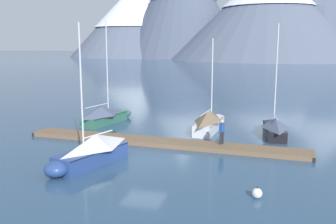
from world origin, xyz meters
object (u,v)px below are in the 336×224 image
sailboat_mid_dock_starboard (274,126)px  person_on_dock (222,130)px  sailboat_second_berth (90,151)px  mooring_buoy_inner_mooring (257,193)px  sailboat_mid_dock_port (210,121)px  sailboat_nearest_berth (106,115)px

sailboat_mid_dock_starboard → person_on_dock: (-3.54, -4.70, 0.52)m
sailboat_second_berth → mooring_buoy_inner_mooring: size_ratio=14.65×
sailboat_second_berth → sailboat_mid_dock_starboard: sailboat_mid_dock_starboard is taller
sailboat_mid_dock_port → sailboat_mid_dock_starboard: size_ratio=0.87×
sailboat_second_berth → sailboat_mid_dock_port: sailboat_second_berth is taller
person_on_dock → mooring_buoy_inner_mooring: bearing=-72.4°
sailboat_nearest_berth → sailboat_mid_dock_port: (9.53, -0.73, 0.09)m
sailboat_nearest_berth → mooring_buoy_inner_mooring: size_ratio=16.21×
sailboat_nearest_berth → person_on_dock: size_ratio=5.39×
person_on_dock → mooring_buoy_inner_mooring: person_on_dock is taller
sailboat_second_berth → person_on_dock: (7.10, 5.58, 0.42)m
sailboat_mid_dock_port → mooring_buoy_inner_mooring: bearing=-72.7°
mooring_buoy_inner_mooring → sailboat_mid_dock_port: bearing=107.3°
sailboat_nearest_berth → sailboat_mid_dock_port: 9.56m
sailboat_nearest_berth → mooring_buoy_inner_mooring: sailboat_nearest_berth is taller
person_on_dock → mooring_buoy_inner_mooring: (2.60, -8.21, -1.02)m
sailboat_mid_dock_starboard → sailboat_second_berth: bearing=-136.0°
sailboat_mid_dock_port → person_on_dock: sailboat_mid_dock_port is taller
sailboat_mid_dock_starboard → sailboat_mid_dock_port: bearing=174.6°
sailboat_second_berth → sailboat_nearest_berth: bearing=109.2°
sailboat_second_berth → person_on_dock: sailboat_second_berth is taller
person_on_dock → sailboat_mid_dock_starboard: bearing=53.1°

